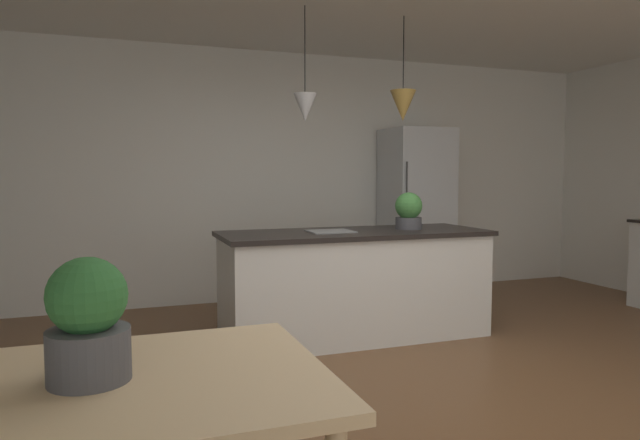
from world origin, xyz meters
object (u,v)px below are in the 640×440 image
at_px(kitchen_island, 355,283).
at_px(refrigerator, 416,212).
at_px(potted_plant_on_island, 409,211).
at_px(potted_plant_on_table, 88,321).

xyz_separation_m(kitchen_island, refrigerator, (1.34, 1.35, 0.48)).
relative_size(kitchen_island, potted_plant_on_island, 7.06).
relative_size(kitchen_island, potted_plant_on_table, 6.05).
height_order(kitchen_island, potted_plant_on_table, potted_plant_on_table).
xyz_separation_m(kitchen_island, potted_plant_on_island, (0.51, 0.00, 0.60)).
bearing_deg(potted_plant_on_table, refrigerator, 49.83).
bearing_deg(kitchen_island, refrigerator, 45.16).
height_order(kitchen_island, refrigerator, refrigerator).
distance_m(potted_plant_on_island, potted_plant_on_table, 3.57).
bearing_deg(potted_plant_on_island, potted_plant_on_table, -133.88).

